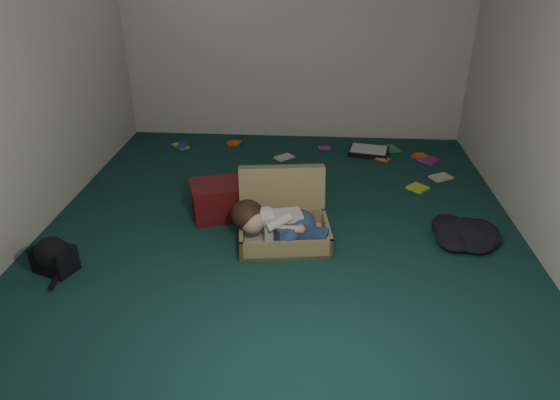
# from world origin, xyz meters

# --- Properties ---
(floor) EXTENTS (4.50, 4.50, 0.00)m
(floor) POSITION_xyz_m (0.00, 0.00, 0.00)
(floor) COLOR #133832
(floor) RESTS_ON ground
(wall_back) EXTENTS (4.50, 0.00, 4.50)m
(wall_back) POSITION_xyz_m (0.00, 2.25, 1.30)
(wall_back) COLOR silver
(wall_back) RESTS_ON ground
(wall_front) EXTENTS (4.50, 0.00, 4.50)m
(wall_front) POSITION_xyz_m (0.00, -2.25, 1.30)
(wall_front) COLOR silver
(wall_front) RESTS_ON ground
(wall_left) EXTENTS (0.00, 4.50, 4.50)m
(wall_left) POSITION_xyz_m (-2.00, 0.00, 1.30)
(wall_left) COLOR silver
(wall_left) RESTS_ON ground
(suitcase) EXTENTS (0.80, 0.79, 0.53)m
(suitcase) POSITION_xyz_m (0.02, -0.08, 0.16)
(suitcase) COLOR #918050
(suitcase) RESTS_ON floor
(person) EXTENTS (0.79, 0.38, 0.33)m
(person) POSITION_xyz_m (-0.00, -0.27, 0.20)
(person) COLOR silver
(person) RESTS_ON suitcase
(maroon_bin) EXTENTS (0.55, 0.49, 0.32)m
(maroon_bin) POSITION_xyz_m (-0.56, 0.18, 0.16)
(maroon_bin) COLOR #541114
(maroon_bin) RESTS_ON floor
(backpack) EXTENTS (0.44, 0.39, 0.22)m
(backpack) POSITION_xyz_m (-1.62, -0.72, 0.11)
(backpack) COLOR black
(backpack) RESTS_ON floor
(clothing_pile) EXTENTS (0.58, 0.52, 0.16)m
(clothing_pile) POSITION_xyz_m (1.48, -0.14, 0.08)
(clothing_pile) COLOR black
(clothing_pile) RESTS_ON floor
(paper_tray) EXTENTS (0.49, 0.41, 0.06)m
(paper_tray) POSITION_xyz_m (0.88, 1.73, 0.03)
(paper_tray) COLOR black
(paper_tray) RESTS_ON floor
(book_scatter) EXTENTS (3.06, 1.28, 0.02)m
(book_scatter) POSITION_xyz_m (0.63, 1.57, 0.01)
(book_scatter) COLOR #CDEB29
(book_scatter) RESTS_ON floor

